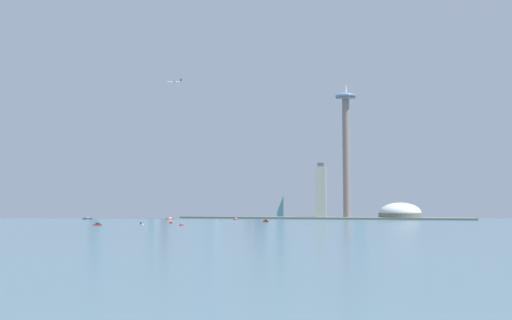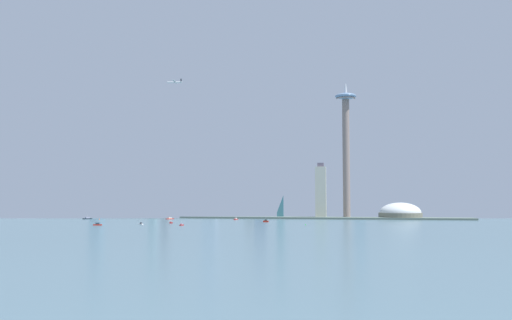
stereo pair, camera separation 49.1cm
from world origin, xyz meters
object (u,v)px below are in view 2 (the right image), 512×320
at_px(channel_buoy_0, 306,224).
at_px(boat_4, 182,225).
at_px(skyscraper_1, 153,182).
at_px(observation_tower, 346,130).
at_px(boat_7, 170,219).
at_px(boat_1, 98,224).
at_px(skyscraper_9, 321,192).
at_px(airplane, 175,82).
at_px(skyscraper_2, 210,174).
at_px(boat_3, 266,221).
at_px(skyscraper_7, 359,176).
at_px(channel_buoy_1, 99,219).
at_px(skyscraper_4, 98,186).
at_px(skyscraper_8, 417,201).
at_px(boat_2, 236,219).
at_px(skyscraper_3, 166,190).
at_px(skyscraper_0, 260,195).
at_px(skyscraper_5, 281,185).
at_px(boat_5, 141,224).
at_px(stadium_dome, 400,213).
at_px(boat_0, 171,222).
at_px(skyscraper_6, 250,202).

bearing_deg(channel_buoy_0, boat_4, -164.88).
bearing_deg(skyscraper_1, observation_tower, -9.33).
height_order(observation_tower, boat_7, observation_tower).
bearing_deg(boat_1, skyscraper_9, 40.36).
bearing_deg(airplane, boat_1, 76.77).
height_order(skyscraper_1, channel_buoy_0, skyscraper_1).
distance_m(skyscraper_1, skyscraper_2, 152.88).
xyz_separation_m(skyscraper_1, boat_3, (278.10, -235.06, -69.45)).
bearing_deg(skyscraper_1, skyscraper_7, -1.41).
bearing_deg(boat_7, channel_buoy_1, 136.81).
distance_m(skyscraper_4, skyscraper_8, 649.04).
xyz_separation_m(skyscraper_7, boat_2, (-210.83, -144.24, -78.59)).
height_order(skyscraper_3, boat_4, skyscraper_3).
bearing_deg(channel_buoy_0, skyscraper_8, 61.19).
relative_size(skyscraper_0, skyscraper_3, 0.77).
xyz_separation_m(boat_2, boat_7, (-121.38, 4.23, -0.03)).
height_order(skyscraper_2, boat_3, skyscraper_2).
height_order(skyscraper_7, channel_buoy_1, skyscraper_7).
bearing_deg(skyscraper_9, channel_buoy_1, -162.75).
relative_size(skyscraper_5, boat_7, 7.56).
bearing_deg(boat_5, airplane, -53.16).
height_order(boat_7, channel_buoy_0, boat_7).
distance_m(stadium_dome, boat_1, 529.26).
height_order(skyscraper_2, skyscraper_3, skyscraper_2).
height_order(boat_7, channel_buoy_1, boat_7).
relative_size(skyscraper_4, skyscraper_7, 0.75).
bearing_deg(boat_0, boat_4, -157.64).
xyz_separation_m(skyscraper_7, boat_7, (-332.21, -140.01, -78.62)).
bearing_deg(skyscraper_8, skyscraper_6, 177.85).
relative_size(skyscraper_2, skyscraper_9, 1.69).
xyz_separation_m(skyscraper_9, airplane, (-257.43, -76.37, 198.63)).
relative_size(boat_1, boat_2, 1.06).
distance_m(skyscraper_0, airplane, 277.88).
bearing_deg(skyscraper_2, skyscraper_7, 9.99).
relative_size(skyscraper_8, boat_4, 6.95).
distance_m(observation_tower, boat_0, 380.55).
relative_size(boat_1, boat_4, 1.31).
relative_size(observation_tower, boat_0, 35.95).
height_order(skyscraper_5, boat_5, skyscraper_5).
xyz_separation_m(observation_tower, airplane, (-304.06, -79.51, 85.63)).
bearing_deg(skyscraper_0, airplane, -135.53).
xyz_separation_m(boat_1, channel_buoy_1, (-95.44, 194.05, -0.35)).
height_order(stadium_dome, skyscraper_3, skyscraper_3).
bearing_deg(stadium_dome, boat_5, -142.90).
bearing_deg(skyscraper_8, skyscraper_5, -162.13).
bearing_deg(boat_4, observation_tower, -27.31).
height_order(stadium_dome, airplane, airplane).
xyz_separation_m(skyscraper_0, skyscraper_6, (-30.18, 42.52, -13.54)).
xyz_separation_m(skyscraper_1, channel_buoy_0, (347.79, -316.28, -70.26)).
bearing_deg(boat_2, channel_buoy_0, -125.49).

